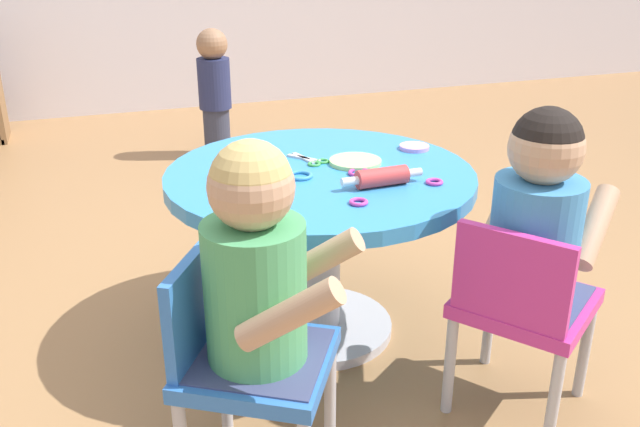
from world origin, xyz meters
TOP-DOWN VIEW (x-y plane):
  - ground_plane at (0.00, 0.00)m, footprint 10.00×10.00m
  - craft_table at (0.00, 0.00)m, footprint 0.87×0.87m
  - child_chair_left at (-0.35, -0.51)m, footprint 0.41×0.41m
  - seated_child_left at (-0.31, -0.53)m, footprint 0.44×0.41m
  - child_chair_right at (0.34, -0.52)m, footprint 0.42×0.42m
  - seated_child_right at (0.37, -0.49)m, footprint 0.44×0.42m
  - toddler_standing at (0.05, 1.84)m, footprint 0.17×0.17m
  - rolling_pin at (0.11, -0.17)m, footprint 0.23×0.06m
  - craft_scissors at (0.00, 0.08)m, footprint 0.11×0.14m
  - playdough_blob_0 at (0.12, 0.03)m, footprint 0.15×0.15m
  - playdough_blob_1 at (0.34, 0.10)m, footprint 0.09×0.09m
  - cookie_cutter_0 at (-0.07, -0.03)m, footprint 0.07×0.07m
  - cookie_cutter_1 at (0.01, -0.27)m, footprint 0.05×0.05m
  - cookie_cutter_2 at (0.25, -0.20)m, footprint 0.05×0.05m
  - cookie_cutter_3 at (0.09, -0.06)m, footprint 0.06×0.06m

SIDE VIEW (x-z plane):
  - ground_plane at x=0.00m, z-range 0.00..0.00m
  - child_chair_left at x=-0.35m, z-range 0.04..0.57m
  - child_chair_right at x=0.34m, z-range 0.04..0.57m
  - toddler_standing at x=0.05m, z-range 0.02..0.70m
  - craft_table at x=0.00m, z-range 0.13..0.65m
  - craft_scissors at x=0.00m, z-range 0.52..0.53m
  - cookie_cutter_0 at x=-0.07m, z-range 0.52..0.53m
  - cookie_cutter_1 at x=0.01m, z-range 0.52..0.53m
  - cookie_cutter_2 at x=0.25m, z-range 0.52..0.53m
  - cookie_cutter_3 at x=0.09m, z-range 0.52..0.53m
  - playdough_blob_0 at x=0.12m, z-range 0.52..0.53m
  - playdough_blob_1 at x=0.34m, z-range 0.52..0.53m
  - seated_child_left at x=-0.31m, z-range 0.28..0.79m
  - seated_child_right at x=0.37m, z-range 0.28..0.79m
  - rolling_pin at x=0.11m, z-range 0.52..0.57m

